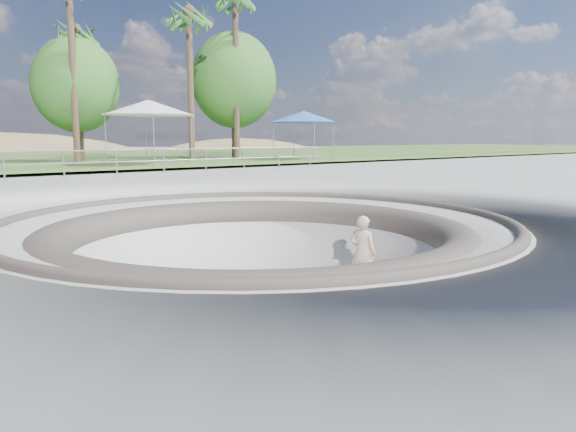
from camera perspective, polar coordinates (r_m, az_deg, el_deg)
name	(u,v)px	position (r m, az deg, el deg)	size (l,w,h in m)	color
ground	(257,221)	(11.37, -3.19, -0.50)	(180.00, 180.00, 0.00)	#A9A9A4
skate_bowl	(258,308)	(11.78, -3.12, -9.34)	(14.00, 14.00, 4.10)	#A9A9A4
safety_railing	(64,164)	(22.13, -21.84, 4.91)	(25.00, 0.06, 1.03)	gray
skateboard	(362,290)	(13.21, 7.51, -7.48)	(0.81, 0.46, 0.08)	#915D3A
skater	(363,253)	(13.01, 7.58, -3.73)	(0.63, 0.41, 1.73)	#D4A889
canopy_white	(149,108)	(30.03, -13.98, 10.62)	(5.88, 5.88, 3.27)	gray
canopy_blue	(304,117)	(35.76, 1.59, 10.03)	(5.47, 5.47, 3.01)	gray
palm_d	(75,37)	(35.97, -20.78, 16.61)	(2.60, 2.60, 8.42)	brown
palm_e	(189,20)	(35.29, -10.02, 19.01)	(2.60, 2.60, 9.61)	brown
palm_f	(235,4)	(38.01, -5.38, 20.64)	(2.60, 2.60, 11.27)	brown
bushy_tree_mid	(76,85)	(35.39, -20.73, 12.33)	(4.99, 4.54, 7.20)	brown
bushy_tree_right	(234,80)	(39.37, -5.49, 13.55)	(5.93, 5.39, 8.55)	brown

